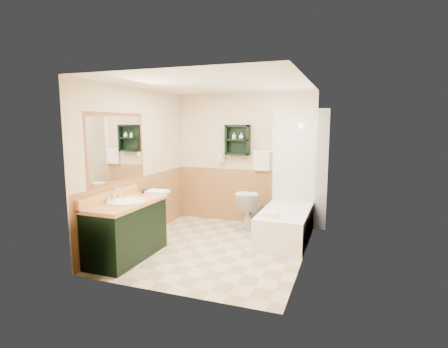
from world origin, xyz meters
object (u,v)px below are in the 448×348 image
at_px(vanity_book, 141,185).
at_px(wall_shelf, 237,140).
at_px(bathtub, 285,225).
at_px(soap_bottle_b, 241,137).
at_px(vanity, 127,230).
at_px(toilet, 249,209).
at_px(hair_dryer, 223,158).
at_px(soap_bottle_a, 234,138).

bearing_deg(vanity_book, wall_shelf, 22.65).
distance_m(bathtub, soap_bottle_b, 1.79).
relative_size(bathtub, vanity_book, 6.77).
height_order(wall_shelf, vanity, wall_shelf).
bearing_deg(toilet, bathtub, 144.13).
relative_size(hair_dryer, bathtub, 0.16).
bearing_deg(soap_bottle_a, vanity_book, -122.96).
xyz_separation_m(bathtub, soap_bottle_b, (-0.95, 0.65, 1.37)).
bearing_deg(wall_shelf, bathtub, -32.71).
height_order(toilet, soap_bottle_a, soap_bottle_a).
relative_size(hair_dryer, soap_bottle_b, 2.11).
xyz_separation_m(vanity, toilet, (1.21, 1.93, -0.06)).
height_order(toilet, vanity_book, vanity_book).
bearing_deg(soap_bottle_a, bathtub, -31.00).
xyz_separation_m(wall_shelf, vanity_book, (-1.06, -1.54, -0.64)).
xyz_separation_m(hair_dryer, soap_bottle_a, (0.24, -0.03, 0.39)).
height_order(soap_bottle_a, soap_bottle_b, soap_bottle_b).
bearing_deg(hair_dryer, wall_shelf, -4.76).
bearing_deg(toilet, soap_bottle_b, -52.53).
height_order(bathtub, soap_bottle_b, soap_bottle_b).
xyz_separation_m(bathtub, toilet, (-0.71, 0.40, 0.10)).
distance_m(vanity, bathtub, 2.45).
bearing_deg(hair_dryer, toilet, -24.52).
xyz_separation_m(hair_dryer, toilet, (0.61, -0.28, -0.86)).
relative_size(wall_shelf, toilet, 0.79).
bearing_deg(toilet, vanity, 51.58).
bearing_deg(wall_shelf, toilet, -39.16).
bearing_deg(bathtub, vanity_book, -156.98).
xyz_separation_m(vanity_book, soap_bottle_a, (1.00, 1.54, 0.69)).
relative_size(hair_dryer, toilet, 0.34).
relative_size(vanity, soap_bottle_b, 10.98).
height_order(hair_dryer, bathtub, hair_dryer).
height_order(vanity, bathtub, vanity).
bearing_deg(hair_dryer, vanity, -105.10).
bearing_deg(vanity, vanity_book, 104.55).
bearing_deg(bathtub, toilet, 150.46).
bearing_deg(hair_dryer, soap_bottle_a, -7.19).
height_order(hair_dryer, vanity, hair_dryer).
distance_m(wall_shelf, soap_bottle_b, 0.09).
distance_m(toilet, soap_bottle_b, 1.31).
bearing_deg(soap_bottle_b, bathtub, -34.46).
distance_m(hair_dryer, toilet, 1.09).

